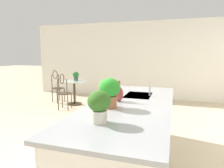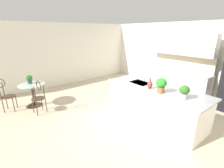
# 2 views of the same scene
# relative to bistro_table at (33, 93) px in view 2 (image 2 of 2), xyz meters

# --- Properties ---
(ground_plane) EXTENTS (40.00, 40.00, 0.00)m
(ground_plane) POSITION_rel_bistro_table_xyz_m (2.64, 1.57, -0.45)
(ground_plane) COLOR beige
(wall_back) EXTENTS (9.00, 0.12, 2.70)m
(wall_back) POSITION_rel_bistro_table_xyz_m (2.64, 5.23, 0.90)
(wall_back) COLOR silver
(wall_back) RESTS_ON ground
(wall_left_window) EXTENTS (0.12, 7.80, 2.70)m
(wall_left_window) POSITION_rel_bistro_table_xyz_m (-1.62, 1.57, 0.90)
(wall_left_window) COLOR silver
(wall_left_window) RESTS_ON ground
(kitchen_island) EXTENTS (2.80, 1.06, 0.92)m
(kitchen_island) POSITION_rel_bistro_table_xyz_m (2.94, 2.42, 0.02)
(kitchen_island) COLOR white
(kitchen_island) RESTS_ON ground
(back_counter_run) EXTENTS (2.44, 0.64, 1.52)m
(back_counter_run) POSITION_rel_bistro_table_xyz_m (2.24, 4.78, 0.05)
(back_counter_run) COLOR white
(back_counter_run) RESTS_ON ground
(upper_cabinet_run) EXTENTS (2.40, 0.36, 0.76)m
(upper_cabinet_run) POSITION_rel_bistro_table_xyz_m (2.24, 4.75, 1.45)
(upper_cabinet_run) COLOR white
(upper_cabinet_run) RESTS_ON back_counter_run
(bistro_table) EXTENTS (0.80, 0.80, 0.74)m
(bistro_table) POSITION_rel_bistro_table_xyz_m (0.00, 0.00, 0.00)
(bistro_table) COLOR #3D2D1E
(bistro_table) RESTS_ON ground
(chair_near_window) EXTENTS (0.51, 0.43, 1.04)m
(chair_near_window) POSITION_rel_bistro_table_xyz_m (0.65, 0.02, 0.13)
(chair_near_window) COLOR #3D2D1E
(chair_near_window) RESTS_ON ground
(chair_by_island) EXTENTS (0.50, 0.52, 1.04)m
(chair_by_island) POSITION_rel_bistro_table_xyz_m (-0.15, -0.71, 0.13)
(chair_by_island) COLOR #3D2D1E
(chair_by_island) RESTS_ON ground
(sink_faucet) EXTENTS (0.02, 0.02, 0.22)m
(sink_faucet) POSITION_rel_bistro_table_xyz_m (2.39, 2.60, 0.58)
(sink_faucet) COLOR #B2B5BA
(sink_faucet) RESTS_ON kitchen_island
(potted_plant_on_table) EXTENTS (0.20, 0.20, 0.28)m
(potted_plant_on_table) POSITION_rel_bistro_table_xyz_m (-0.14, -0.01, 0.45)
(potted_plant_on_table) COLOR #385147
(potted_plant_on_table) RESTS_ON bistro_table
(potted_plant_counter_near) EXTENTS (0.26, 0.26, 0.37)m
(potted_plant_counter_near) POSITION_rel_bistro_table_xyz_m (3.24, 2.22, 0.68)
(potted_plant_counter_near) COLOR #9E603D
(potted_plant_counter_near) RESTS_ON kitchen_island
(potted_plant_counter_far) EXTENTS (0.22, 0.22, 0.31)m
(potted_plant_counter_far) POSITION_rel_bistro_table_xyz_m (3.79, 2.30, 0.65)
(potted_plant_counter_far) COLOR beige
(potted_plant_counter_far) RESTS_ON kitchen_island
(vase_on_counter) EXTENTS (0.13, 0.13, 0.29)m
(vase_on_counter) POSITION_rel_bistro_table_xyz_m (2.89, 2.24, 0.58)
(vase_on_counter) COLOR #993D38
(vase_on_counter) RESTS_ON kitchen_island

